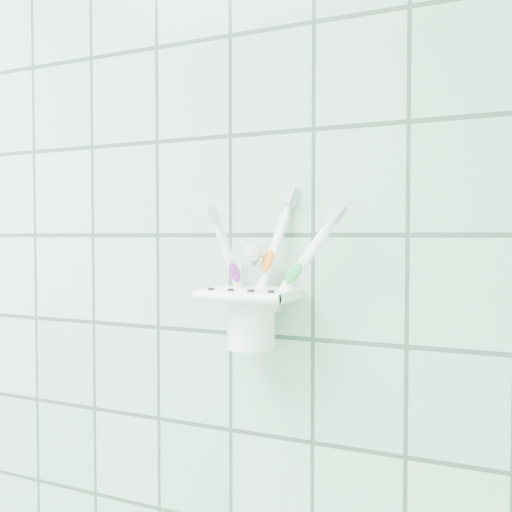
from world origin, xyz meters
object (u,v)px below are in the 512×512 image
(holder_bracket, at_px, (251,295))
(toothbrush_blue, at_px, (242,259))
(toothbrush_pink, at_px, (258,269))
(toothpaste_tube, at_px, (256,284))
(cup, at_px, (251,314))
(toothbrush_orange, at_px, (248,256))

(holder_bracket, relative_size, toothbrush_blue, 0.54)
(toothbrush_pink, bearing_deg, toothpaste_tube, 90.99)
(holder_bracket, xyz_separation_m, toothbrush_blue, (-0.01, -0.00, 0.05))
(holder_bracket, relative_size, cup, 1.43)
(holder_bracket, xyz_separation_m, toothbrush_orange, (-0.01, 0.01, 0.05))
(toothbrush_blue, relative_size, toothbrush_orange, 1.02)
(cup, distance_m, toothbrush_blue, 0.07)
(cup, height_order, toothbrush_blue, toothbrush_blue)
(toothbrush_blue, bearing_deg, toothpaste_tube, 80.73)
(holder_bracket, distance_m, cup, 0.02)
(holder_bracket, height_order, toothbrush_orange, toothbrush_orange)
(cup, relative_size, toothpaste_tube, 0.63)
(toothbrush_blue, xyz_separation_m, toothbrush_orange, (0.00, 0.01, 0.00))
(toothbrush_pink, relative_size, toothbrush_blue, 0.87)
(holder_bracket, xyz_separation_m, cup, (-0.00, 0.00, -0.02))
(toothbrush_pink, height_order, toothpaste_tube, toothbrush_pink)
(holder_bracket, height_order, toothpaste_tube, toothpaste_tube)
(toothbrush_orange, bearing_deg, cup, -24.63)
(holder_bracket, distance_m, toothbrush_pink, 0.03)
(toothbrush_blue, distance_m, toothpaste_tube, 0.04)
(cup, xyz_separation_m, toothpaste_tube, (0.00, 0.02, 0.04))
(toothbrush_blue, bearing_deg, toothbrush_orange, 86.19)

